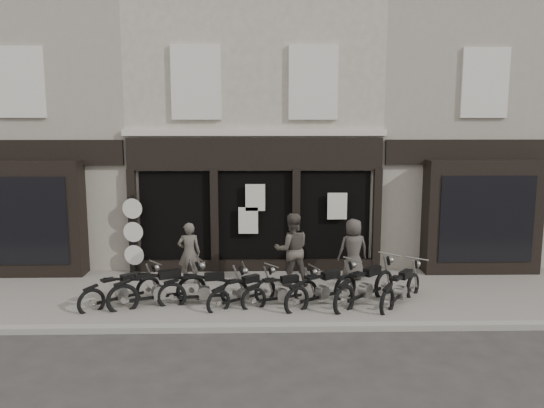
{
  "coord_description": "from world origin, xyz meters",
  "views": [
    {
      "loc": [
        0.14,
        -11.83,
        4.33
      ],
      "look_at": [
        0.44,
        1.6,
        2.25
      ],
      "focal_mm": 35.0,
      "sensor_mm": 36.0,
      "label": 1
    }
  ],
  "objects_px": {
    "motorcycle_1": "(159,291)",
    "motorcycle_7": "(401,291)",
    "motorcycle_2": "(205,292)",
    "motorcycle_5": "(323,291)",
    "motorcycle_4": "(281,293)",
    "motorcycle_3": "(243,294)",
    "man_centre": "(292,249)",
    "motorcycle_6": "(366,289)",
    "man_right": "(353,249)",
    "advert_sign_post": "(134,238)",
    "motorcycle_0": "(122,293)",
    "man_left": "(189,253)"
  },
  "relations": [
    {
      "from": "man_left",
      "to": "man_centre",
      "type": "xyz_separation_m",
      "value": [
        2.68,
        -0.2,
        0.13
      ]
    },
    {
      "from": "motorcycle_4",
      "to": "motorcycle_3",
      "type": "bearing_deg",
      "value": 157.39
    },
    {
      "from": "man_left",
      "to": "motorcycle_7",
      "type": "bearing_deg",
      "value": 154.51
    },
    {
      "from": "motorcycle_1",
      "to": "motorcycle_6",
      "type": "bearing_deg",
      "value": -23.25
    },
    {
      "from": "motorcycle_3",
      "to": "advert_sign_post",
      "type": "xyz_separation_m",
      "value": [
        -3.13,
        2.63,
        0.76
      ]
    },
    {
      "from": "motorcycle_7",
      "to": "man_right",
      "type": "bearing_deg",
      "value": 61.75
    },
    {
      "from": "motorcycle_0",
      "to": "motorcycle_4",
      "type": "distance_m",
      "value": 3.72
    },
    {
      "from": "motorcycle_1",
      "to": "motorcycle_7",
      "type": "bearing_deg",
      "value": -23.71
    },
    {
      "from": "motorcycle_2",
      "to": "man_centre",
      "type": "height_order",
      "value": "man_centre"
    },
    {
      "from": "motorcycle_6",
      "to": "motorcycle_7",
      "type": "height_order",
      "value": "motorcycle_6"
    },
    {
      "from": "motorcycle_0",
      "to": "motorcycle_6",
      "type": "relative_size",
      "value": 0.92
    },
    {
      "from": "motorcycle_0",
      "to": "advert_sign_post",
      "type": "relative_size",
      "value": 0.74
    },
    {
      "from": "motorcycle_6",
      "to": "man_centre",
      "type": "relative_size",
      "value": 0.99
    },
    {
      "from": "motorcycle_4",
      "to": "motorcycle_5",
      "type": "xyz_separation_m",
      "value": [
        0.97,
        -0.02,
        0.05
      ]
    },
    {
      "from": "motorcycle_1",
      "to": "motorcycle_4",
      "type": "height_order",
      "value": "motorcycle_1"
    },
    {
      "from": "advert_sign_post",
      "to": "motorcycle_6",
      "type": "bearing_deg",
      "value": -14.8
    },
    {
      "from": "motorcycle_5",
      "to": "advert_sign_post",
      "type": "xyz_separation_m",
      "value": [
        -4.98,
        2.65,
        0.71
      ]
    },
    {
      "from": "motorcycle_3",
      "to": "motorcycle_6",
      "type": "bearing_deg",
      "value": -36.35
    },
    {
      "from": "motorcycle_2",
      "to": "motorcycle_5",
      "type": "distance_m",
      "value": 2.76
    },
    {
      "from": "man_centre",
      "to": "advert_sign_post",
      "type": "bearing_deg",
      "value": -21.23
    },
    {
      "from": "motorcycle_2",
      "to": "motorcycle_5",
      "type": "xyz_separation_m",
      "value": [
        2.76,
        -0.1,
        0.02
      ]
    },
    {
      "from": "motorcycle_5",
      "to": "man_left",
      "type": "distance_m",
      "value": 3.76
    },
    {
      "from": "motorcycle_1",
      "to": "motorcycle_3",
      "type": "xyz_separation_m",
      "value": [
        1.95,
        0.01,
        -0.07
      ]
    },
    {
      "from": "motorcycle_4",
      "to": "motorcycle_7",
      "type": "height_order",
      "value": "motorcycle_7"
    },
    {
      "from": "motorcycle_3",
      "to": "man_centre",
      "type": "distance_m",
      "value": 2.03
    },
    {
      "from": "motorcycle_0",
      "to": "motorcycle_1",
      "type": "relative_size",
      "value": 0.79
    },
    {
      "from": "motorcycle_0",
      "to": "motorcycle_2",
      "type": "distance_m",
      "value": 1.93
    },
    {
      "from": "motorcycle_2",
      "to": "motorcycle_6",
      "type": "height_order",
      "value": "motorcycle_6"
    },
    {
      "from": "motorcycle_7",
      "to": "motorcycle_4",
      "type": "bearing_deg",
      "value": 128.66
    },
    {
      "from": "motorcycle_5",
      "to": "man_left",
      "type": "relative_size",
      "value": 1.18
    },
    {
      "from": "motorcycle_0",
      "to": "man_centre",
      "type": "height_order",
      "value": "man_centre"
    },
    {
      "from": "motorcycle_2",
      "to": "motorcycle_5",
      "type": "height_order",
      "value": "motorcycle_5"
    },
    {
      "from": "motorcycle_7",
      "to": "man_centre",
      "type": "bearing_deg",
      "value": 98.06
    },
    {
      "from": "motorcycle_0",
      "to": "motorcycle_6",
      "type": "bearing_deg",
      "value": -39.89
    },
    {
      "from": "motorcycle_4",
      "to": "motorcycle_6",
      "type": "bearing_deg",
      "value": -20.88
    },
    {
      "from": "motorcycle_2",
      "to": "man_right",
      "type": "xyz_separation_m",
      "value": [
        3.8,
        1.82,
        0.55
      ]
    },
    {
      "from": "motorcycle_7",
      "to": "advert_sign_post",
      "type": "distance_m",
      "value": 7.35
    },
    {
      "from": "motorcycle_4",
      "to": "man_centre",
      "type": "height_order",
      "value": "man_centre"
    },
    {
      "from": "motorcycle_6",
      "to": "man_centre",
      "type": "distance_m",
      "value": 2.27
    },
    {
      "from": "motorcycle_3",
      "to": "motorcycle_4",
      "type": "bearing_deg",
      "value": -37.55
    },
    {
      "from": "motorcycle_5",
      "to": "motorcycle_7",
      "type": "xyz_separation_m",
      "value": [
        1.85,
        0.04,
        -0.02
      ]
    },
    {
      "from": "man_centre",
      "to": "advert_sign_post",
      "type": "height_order",
      "value": "advert_sign_post"
    },
    {
      "from": "motorcycle_1",
      "to": "motorcycle_7",
      "type": "height_order",
      "value": "motorcycle_1"
    },
    {
      "from": "man_centre",
      "to": "motorcycle_2",
      "type": "bearing_deg",
      "value": 26.98
    },
    {
      "from": "man_left",
      "to": "motorcycle_1",
      "type": "bearing_deg",
      "value": 66.09
    },
    {
      "from": "motorcycle_1",
      "to": "advert_sign_post",
      "type": "distance_m",
      "value": 2.96
    },
    {
      "from": "advert_sign_post",
      "to": "motorcycle_0",
      "type": "bearing_deg",
      "value": -75.03
    },
    {
      "from": "motorcycle_0",
      "to": "motorcycle_7",
      "type": "height_order",
      "value": "motorcycle_7"
    },
    {
      "from": "man_centre",
      "to": "motorcycle_7",
      "type": "bearing_deg",
      "value": 143.48
    },
    {
      "from": "motorcycle_1",
      "to": "man_centre",
      "type": "height_order",
      "value": "man_centre"
    }
  ]
}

